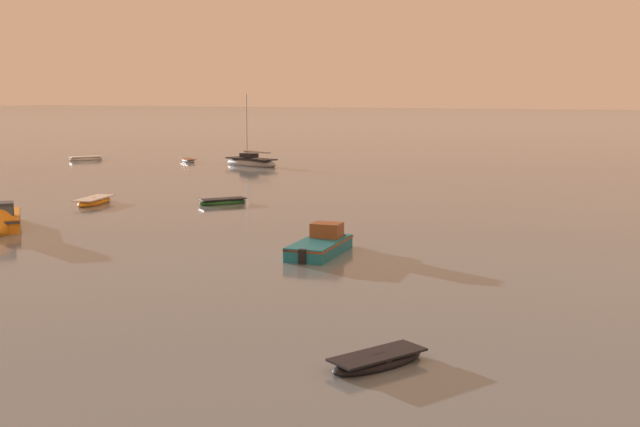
{
  "coord_description": "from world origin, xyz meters",
  "views": [
    {
      "loc": [
        11.56,
        -2.19,
        7.33
      ],
      "look_at": [
        -8.99,
        39.1,
        0.34
      ],
      "focal_mm": 44.28,
      "sensor_mm": 36.0,
      "label": 1
    }
  ],
  "objects_px": {
    "sailboat_moored_0": "(251,162)",
    "rowboat_moored_5": "(94,201)",
    "rowboat_moored_1": "(378,361)",
    "rowboat_moored_7": "(86,159)",
    "motorboat_moored_2": "(325,245)",
    "rowboat_moored_0": "(188,160)",
    "rowboat_moored_6": "(223,202)"
  },
  "relations": [
    {
      "from": "motorboat_moored_2",
      "to": "rowboat_moored_5",
      "type": "bearing_deg",
      "value": 63.29
    },
    {
      "from": "rowboat_moored_1",
      "to": "rowboat_moored_5",
      "type": "distance_m",
      "value": 36.19
    },
    {
      "from": "rowboat_moored_0",
      "to": "rowboat_moored_5",
      "type": "height_order",
      "value": "rowboat_moored_5"
    },
    {
      "from": "rowboat_moored_5",
      "to": "rowboat_moored_7",
      "type": "height_order",
      "value": "rowboat_moored_5"
    },
    {
      "from": "sailboat_moored_0",
      "to": "rowboat_moored_7",
      "type": "relative_size",
      "value": 1.99
    },
    {
      "from": "motorboat_moored_2",
      "to": "rowboat_moored_6",
      "type": "xyz_separation_m",
      "value": [
        -13.32,
        11.49,
        -0.16
      ]
    },
    {
      "from": "sailboat_moored_0",
      "to": "rowboat_moored_6",
      "type": "relative_size",
      "value": 2.31
    },
    {
      "from": "rowboat_moored_1",
      "to": "rowboat_moored_6",
      "type": "distance_m",
      "value": 33.04
    },
    {
      "from": "sailboat_moored_0",
      "to": "motorboat_moored_2",
      "type": "distance_m",
      "value": 45.77
    },
    {
      "from": "rowboat_moored_6",
      "to": "sailboat_moored_0",
      "type": "bearing_deg",
      "value": -115.82
    },
    {
      "from": "rowboat_moored_0",
      "to": "sailboat_moored_0",
      "type": "relative_size",
      "value": 0.39
    },
    {
      "from": "rowboat_moored_1",
      "to": "rowboat_moored_7",
      "type": "relative_size",
      "value": 0.82
    },
    {
      "from": "sailboat_moored_0",
      "to": "motorboat_moored_2",
      "type": "height_order",
      "value": "sailboat_moored_0"
    },
    {
      "from": "rowboat_moored_0",
      "to": "rowboat_moored_5",
      "type": "xyz_separation_m",
      "value": [
        14.31,
        -30.47,
        0.04
      ]
    },
    {
      "from": "rowboat_moored_1",
      "to": "sailboat_moored_0",
      "type": "xyz_separation_m",
      "value": [
        -34.96,
        50.7,
        0.2
      ]
    },
    {
      "from": "rowboat_moored_1",
      "to": "rowboat_moored_6",
      "type": "height_order",
      "value": "rowboat_moored_6"
    },
    {
      "from": "sailboat_moored_0",
      "to": "rowboat_moored_7",
      "type": "bearing_deg",
      "value": 22.31
    },
    {
      "from": "rowboat_moored_6",
      "to": "rowboat_moored_1",
      "type": "bearing_deg",
      "value": 77.29
    },
    {
      "from": "sailboat_moored_0",
      "to": "rowboat_moored_6",
      "type": "height_order",
      "value": "sailboat_moored_0"
    },
    {
      "from": "rowboat_moored_7",
      "to": "rowboat_moored_5",
      "type": "bearing_deg",
      "value": 74.2
    },
    {
      "from": "rowboat_moored_1",
      "to": "sailboat_moored_0",
      "type": "height_order",
      "value": "sailboat_moored_0"
    },
    {
      "from": "rowboat_moored_6",
      "to": "rowboat_moored_7",
      "type": "relative_size",
      "value": 0.86
    },
    {
      "from": "motorboat_moored_2",
      "to": "rowboat_moored_6",
      "type": "relative_size",
      "value": 1.61
    },
    {
      "from": "rowboat_moored_0",
      "to": "rowboat_moored_7",
      "type": "xyz_separation_m",
      "value": [
        -11.53,
        -3.4,
        0.03
      ]
    },
    {
      "from": "rowboat_moored_1",
      "to": "motorboat_moored_2",
      "type": "distance_m",
      "value": 15.86
    },
    {
      "from": "rowboat_moored_0",
      "to": "sailboat_moored_0",
      "type": "xyz_separation_m",
      "value": [
        8.68,
        -0.97,
        0.21
      ]
    },
    {
      "from": "motorboat_moored_2",
      "to": "rowboat_moored_0",
      "type": "bearing_deg",
      "value": 36.09
    },
    {
      "from": "sailboat_moored_0",
      "to": "rowboat_moored_5",
      "type": "height_order",
      "value": "sailboat_moored_0"
    },
    {
      "from": "rowboat_moored_0",
      "to": "rowboat_moored_7",
      "type": "height_order",
      "value": "rowboat_moored_7"
    },
    {
      "from": "rowboat_moored_1",
      "to": "rowboat_moored_7",
      "type": "xyz_separation_m",
      "value": [
        -55.17,
        48.27,
        0.03
      ]
    },
    {
      "from": "rowboat_moored_0",
      "to": "rowboat_moored_5",
      "type": "distance_m",
      "value": 33.66
    },
    {
      "from": "rowboat_moored_6",
      "to": "motorboat_moored_2",
      "type": "bearing_deg",
      "value": 85.79
    }
  ]
}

